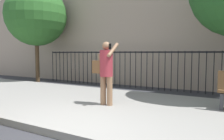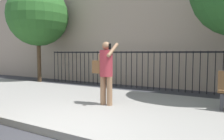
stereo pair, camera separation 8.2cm
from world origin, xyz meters
TOP-DOWN VIEW (x-y plane):
  - ground_plane at (0.00, 0.00)m, footprint 60.00×60.00m
  - sidewalk at (0.00, 2.20)m, footprint 28.00×4.40m
  - iron_fence at (0.00, 5.90)m, footprint 12.03×0.04m
  - pedestrian_on_phone at (-0.36, 2.09)m, footprint 0.65×0.48m
  - street_tree_mid at (-6.27, 5.09)m, footprint 3.06×3.06m

SIDE VIEW (x-z plane):
  - ground_plane at x=0.00m, z-range 0.00..0.00m
  - sidewalk at x=0.00m, z-range 0.00..0.15m
  - iron_fence at x=0.00m, z-range 0.22..1.82m
  - pedestrian_on_phone at x=-0.36m, z-range 0.28..1.94m
  - street_tree_mid at x=-6.27m, z-range 0.93..5.86m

